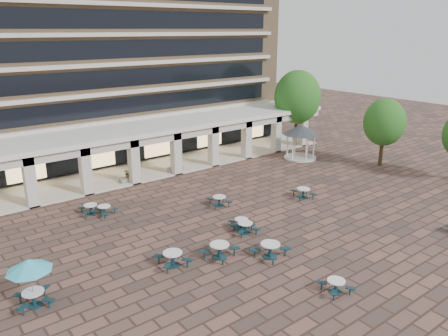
{
  "coord_description": "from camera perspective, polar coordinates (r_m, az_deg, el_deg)",
  "views": [
    {
      "loc": [
        -17.82,
        -20.51,
        12.79
      ],
      "look_at": [
        0.37,
        3.0,
        3.28
      ],
      "focal_mm": 35.0,
      "sensor_mm": 36.0,
      "label": 1
    }
  ],
  "objects": [
    {
      "name": "picnic_table_8",
      "position": [
        32.61,
        -15.36,
        -5.25
      ],
      "size": [
        1.87,
        1.87,
        0.68
      ],
      "rotation": [
        0.0,
        0.0,
        0.4
      ],
      "color": "#123038",
      "rests_on": "ground"
    },
    {
      "name": "picnic_table_7",
      "position": [
        35.11,
        10.33,
        -3.12
      ],
      "size": [
        2.11,
        2.11,
        0.77
      ],
      "rotation": [
        0.0,
        0.0,
        -0.39
      ],
      "color": "#123038",
      "rests_on": "ground"
    },
    {
      "name": "picnic_table_10",
      "position": [
        29.43,
        2.3,
        -7.16
      ],
      "size": [
        1.78,
        1.78,
        0.68
      ],
      "rotation": [
        0.0,
        0.0,
        -0.26
      ],
      "color": "#123038",
      "rests_on": "ground"
    },
    {
      "name": "picnic_table_9",
      "position": [
        25.23,
        -6.7,
        -11.55
      ],
      "size": [
        2.02,
        2.02,
        0.83
      ],
      "rotation": [
        0.0,
        0.0,
        -0.12
      ],
      "color": "#123038",
      "rests_on": "ground"
    },
    {
      "name": "picnic_table_13",
      "position": [
        33.0,
        -0.62,
        -4.22
      ],
      "size": [
        1.96,
        1.96,
        0.75
      ],
      "rotation": [
        0.0,
        0.0,
        -0.26
      ],
      "color": "#123038",
      "rests_on": "ground"
    },
    {
      "name": "picnic_table_4",
      "position": [
        22.92,
        -24.11,
        -11.71
      ],
      "size": [
        2.16,
        2.16,
        2.49
      ],
      "rotation": [
        0.0,
        0.0,
        -0.12
      ],
      "color": "#123038",
      "rests_on": "ground"
    },
    {
      "name": "planter_right",
      "position": [
        40.89,
        -6.38,
        0.05
      ],
      "size": [
        1.5,
        0.65,
        1.19
      ],
      "color": "gray",
      "rests_on": "ground"
    },
    {
      "name": "picnic_table_12",
      "position": [
        33.04,
        -17.02,
        -5.07
      ],
      "size": [
        1.68,
        1.68,
        0.71
      ],
      "rotation": [
        0.0,
        0.0,
        -0.07
      ],
      "color": "#123038",
      "rests_on": "ground"
    },
    {
      "name": "apartment_building",
      "position": [
        49.31,
        -17.3,
        16.76
      ],
      "size": [
        40.0,
        15.5,
        25.2
      ],
      "color": "#9D7D59",
      "rests_on": "ground"
    },
    {
      "name": "picnic_table_5",
      "position": [
        28.8,
        2.78,
        -7.68
      ],
      "size": [
        1.9,
        1.9,
        0.73
      ],
      "rotation": [
        0.0,
        0.0,
        -0.25
      ],
      "color": "#123038",
      "rests_on": "ground"
    },
    {
      "name": "retail_arcade",
      "position": [
        40.74,
        -10.64,
        3.52
      ],
      "size": [
        42.0,
        6.6,
        4.4
      ],
      "color": "white",
      "rests_on": "ground"
    },
    {
      "name": "tree_east_c",
      "position": [
        49.52,
        9.57,
        9.12
      ],
      "size": [
        5.13,
        5.13,
        8.54
      ],
      "color": "#3F2C19",
      "rests_on": "ground"
    },
    {
      "name": "planter_left",
      "position": [
        38.74,
        -12.4,
        -1.11
      ],
      "size": [
        1.5,
        0.86,
        1.32
      ],
      "color": "gray",
      "rests_on": "ground"
    },
    {
      "name": "gazebo",
      "position": [
        45.21,
        10.05,
        4.46
      ],
      "size": [
        3.74,
        3.74,
        3.48
      ],
      "rotation": [
        0.0,
        0.0,
        0.14
      ],
      "color": "beige",
      "rests_on": "ground"
    },
    {
      "name": "picnic_table_2",
      "position": [
        26.06,
        6.06,
        -10.47
      ],
      "size": [
        2.21,
        2.21,
        0.87
      ],
      "rotation": [
        0.0,
        0.0,
        0.21
      ],
      "color": "#123038",
      "rests_on": "ground"
    },
    {
      "name": "picnic_table_0",
      "position": [
        25.87,
        -0.59,
        -10.59
      ],
      "size": [
        2.32,
        2.32,
        0.86
      ],
      "rotation": [
        0.0,
        0.0,
        0.34
      ],
      "color": "#123038",
      "rests_on": "ground"
    },
    {
      "name": "picnic_table_1",
      "position": [
        23.56,
        14.42,
        -14.59
      ],
      "size": [
        1.77,
        1.77,
        0.69
      ],
      "rotation": [
        0.0,
        0.0,
        -0.24
      ],
      "color": "#123038",
      "rests_on": "ground"
    },
    {
      "name": "ground",
      "position": [
        30.03,
        2.97,
        -7.5
      ],
      "size": [
        120.0,
        120.0,
        0.0
      ],
      "primitive_type": "plane",
      "color": "brown",
      "rests_on": "ground"
    },
    {
      "name": "tree_east_a",
      "position": [
        44.52,
        20.22,
        5.62
      ],
      "size": [
        3.94,
        3.94,
        6.56
      ],
      "color": "#3F2C19",
      "rests_on": "ground"
    }
  ]
}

